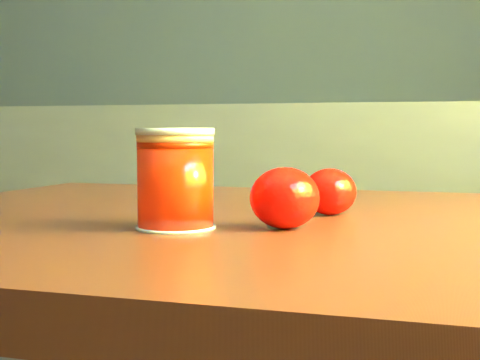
# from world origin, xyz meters

# --- Properties ---
(kitchen_counter) EXTENTS (3.15, 0.60, 0.90)m
(kitchen_counter) POSITION_xyz_m (0.00, 1.45, 0.45)
(kitchen_counter) COLOR #56565B
(kitchen_counter) RESTS_ON ground
(table) EXTENTS (1.02, 0.73, 0.75)m
(table) POSITION_xyz_m (0.99, 0.27, 0.65)
(table) COLOR #5F2A17
(table) RESTS_ON ground
(juice_glass) EXTENTS (0.07, 0.07, 0.09)m
(juice_glass) POSITION_xyz_m (0.88, 0.17, 0.79)
(juice_glass) COLOR red
(juice_glass) RESTS_ON table
(orange_front) EXTENTS (0.07, 0.07, 0.06)m
(orange_front) POSITION_xyz_m (0.97, 0.20, 0.77)
(orange_front) COLOR #FF1105
(orange_front) RESTS_ON table
(orange_back) EXTENTS (0.07, 0.07, 0.05)m
(orange_back) POSITION_xyz_m (1.00, 0.31, 0.77)
(orange_back) COLOR #FF1105
(orange_back) RESTS_ON table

